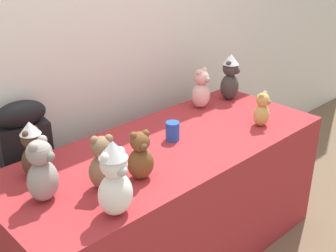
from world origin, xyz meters
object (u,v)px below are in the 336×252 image
object	(u,v)px
teddy_bear_blush	(201,89)
teddy_bear_ash	(42,172)
teddy_bear_charcoal	(230,78)
teddy_bear_snow	(115,179)
display_table	(168,204)
teddy_bear_honey	(262,110)
teddy_bear_chestnut	(141,157)
party_cup_blue	(173,131)
teddy_bear_mocha	(103,164)
teddy_bear_cocoa	(33,150)
instrument_case	(32,185)

from	to	relation	value
teddy_bear_blush	teddy_bear_ash	distance (m)	1.35
teddy_bear_charcoal	teddy_bear_snow	bearing A→B (deg)	-174.87
display_table	teddy_bear_honey	world-z (taller)	teddy_bear_honey
teddy_bear_chestnut	party_cup_blue	bearing A→B (deg)	45.65
teddy_bear_mocha	party_cup_blue	world-z (taller)	teddy_bear_mocha
teddy_bear_chestnut	display_table	bearing A→B (deg)	45.57
teddy_bear_charcoal	party_cup_blue	distance (m)	0.78
teddy_bear_cocoa	teddy_bear_mocha	bearing A→B (deg)	-86.31
teddy_bear_cocoa	party_cup_blue	world-z (taller)	teddy_bear_cocoa
instrument_case	teddy_bear_charcoal	size ratio (longest dim) A/B	3.25
display_table	teddy_bear_honey	distance (m)	0.81
teddy_bear_honey	teddy_bear_chestnut	xyz separation A→B (m)	(-0.94, 0.04, 0.02)
display_table	teddy_bear_blush	xyz separation A→B (m)	(0.56, 0.26, 0.52)
display_table	teddy_bear_chestnut	distance (m)	0.63
instrument_case	party_cup_blue	world-z (taller)	instrument_case
display_table	teddy_bear_honey	bearing A→B (deg)	-18.17
teddy_bear_snow	teddy_bear_mocha	bearing A→B (deg)	65.44
instrument_case	teddy_bear_snow	distance (m)	0.94
display_table	teddy_bear_mocha	distance (m)	0.74
instrument_case	party_cup_blue	xyz separation A→B (m)	(0.66, -0.50, 0.31)
display_table	teddy_bear_snow	size ratio (longest dim) A/B	5.73
display_table	instrument_case	distance (m)	0.81
instrument_case	teddy_bear_charcoal	xyz separation A→B (m)	(1.41, -0.30, 0.41)
teddy_bear_honey	teddy_bear_chestnut	bearing A→B (deg)	166.92
teddy_bear_honey	party_cup_blue	bearing A→B (deg)	145.77
teddy_bear_honey	display_table	bearing A→B (deg)	150.97
teddy_bear_honey	teddy_bear_charcoal	world-z (taller)	teddy_bear_charcoal
party_cup_blue	teddy_bear_ash	bearing A→B (deg)	-177.59
teddy_bear_cocoa	teddy_bear_chestnut	bearing A→B (deg)	-71.62
teddy_bear_honey	teddy_bear_cocoa	distance (m)	1.37
instrument_case	teddy_bear_snow	size ratio (longest dim) A/B	3.07
teddy_bear_ash	party_cup_blue	world-z (taller)	teddy_bear_ash
teddy_bear_cocoa	instrument_case	bearing A→B (deg)	46.52
teddy_bear_mocha	teddy_bear_honey	bearing A→B (deg)	22.26
teddy_bear_ash	party_cup_blue	xyz separation A→B (m)	(0.83, 0.04, -0.09)
instrument_case	teddy_bear_ash	world-z (taller)	teddy_bear_ash
teddy_bear_ash	teddy_bear_honey	bearing A→B (deg)	-37.31
teddy_bear_honey	party_cup_blue	distance (m)	0.59
display_table	teddy_bear_snow	xyz separation A→B (m)	(-0.60, -0.31, 0.56)
teddy_bear_snow	teddy_bear_cocoa	bearing A→B (deg)	98.73
instrument_case	teddy_bear_chestnut	distance (m)	0.83
instrument_case	teddy_bear_ash	xyz separation A→B (m)	(-0.17, -0.53, 0.39)
teddy_bear_chestnut	teddy_bear_blush	bearing A→B (deg)	45.25
teddy_bear_mocha	teddy_bear_charcoal	distance (m)	1.38
teddy_bear_cocoa	party_cup_blue	bearing A→B (deg)	-38.77
display_table	teddy_bear_charcoal	size ratio (longest dim) A/B	6.07
teddy_bear_cocoa	teddy_bear_charcoal	xyz separation A→B (m)	(1.52, 0.02, 0.02)
teddy_bear_charcoal	teddy_bear_cocoa	bearing A→B (deg)	164.96
teddy_bear_blush	teddy_bear_ash	size ratio (longest dim) A/B	0.91
display_table	party_cup_blue	size ratio (longest dim) A/B	18.08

